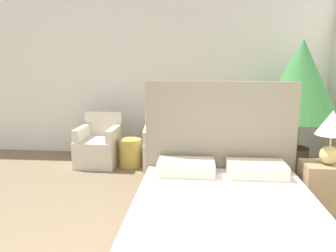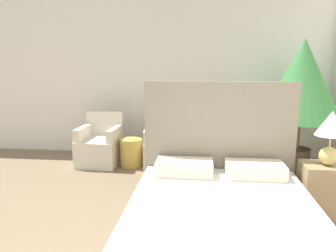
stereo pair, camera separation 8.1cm
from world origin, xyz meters
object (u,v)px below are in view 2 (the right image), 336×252
at_px(nightstand, 324,191).
at_px(potted_palm, 302,83).
at_px(bed, 222,218).
at_px(armchair_near_window_left, 100,147).
at_px(armchair_near_window_right, 165,149).
at_px(side_table, 131,152).
at_px(table_lamp, 331,131).

bearing_deg(nightstand, potted_palm, 85.64).
relative_size(bed, armchair_near_window_left, 2.52).
bearing_deg(bed, armchair_near_window_right, 109.09).
height_order(armchair_near_window_left, side_table, armchair_near_window_left).
xyz_separation_m(table_lamp, side_table, (-2.37, 1.46, -0.71)).
bearing_deg(potted_palm, nightstand, -94.36).
bearing_deg(table_lamp, nightstand, 94.09).
relative_size(potted_palm, nightstand, 3.37).
xyz_separation_m(nightstand, side_table, (-2.37, 1.44, -0.07)).
distance_m(nightstand, side_table, 2.77).
relative_size(bed, armchair_near_window_right, 2.52).
height_order(bed, armchair_near_window_right, bed).
bearing_deg(potted_palm, armchair_near_window_right, 179.21).
xyz_separation_m(bed, side_table, (-1.27, 2.13, -0.06)).
relative_size(nightstand, table_lamp, 1.02).
bearing_deg(potted_palm, table_lamp, -94.28).
bearing_deg(side_table, potted_palm, 0.75).
bearing_deg(potted_palm, side_table, -179.25).
relative_size(bed, side_table, 4.67).
bearing_deg(table_lamp, bed, -148.50).
xyz_separation_m(armchair_near_window_left, potted_palm, (2.99, -0.03, 1.04)).
distance_m(bed, table_lamp, 1.44).
bearing_deg(armchair_near_window_right, side_table, -178.73).
height_order(armchair_near_window_left, nightstand, armchair_near_window_left).
height_order(armchair_near_window_right, side_table, armchair_near_window_right).
bearing_deg(armchair_near_window_left, table_lamp, -26.05).
xyz_separation_m(armchair_near_window_left, side_table, (0.52, -0.06, -0.05)).
height_order(armchair_near_window_left, table_lamp, table_lamp).
distance_m(armchair_near_window_right, nightstand, 2.39).
height_order(armchair_near_window_right, potted_palm, potted_palm).
relative_size(armchair_near_window_right, potted_palm, 0.41).
distance_m(bed, potted_palm, 2.68).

